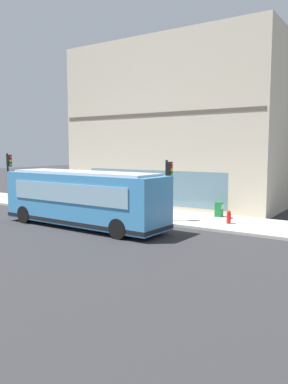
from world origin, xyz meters
name	(u,v)px	position (x,y,z in m)	size (l,w,h in m)	color
ground	(84,226)	(0.00, 0.00, 0.00)	(120.00, 120.00, 0.00)	#2D2D30
sidewalk_curb	(134,213)	(4.86, 0.00, 0.07)	(4.52, 40.00, 0.15)	#B2ADA3
building_corner	(181,126)	(11.35, 0.00, 6.05)	(8.52, 16.05, 12.11)	beige
city_bus_nearside	(83,199)	(-0.18, -0.10, 1.55)	(2.88, 10.12, 3.07)	#3F8CC6
traffic_light_near_corner	(168,179)	(3.28, -3.51, 2.60)	(0.32, 0.49, 3.51)	black
traffic_light_down_block	(9,168)	(3.09, 10.43, 2.80)	(0.32, 0.49, 3.80)	black
fire_hydrant	(229,217)	(4.43, -6.75, 0.51)	(0.35, 0.35, 0.74)	red
pedestrian_near_hydrant	(144,200)	(3.89, -1.46, 1.18)	(0.32, 0.32, 1.77)	#B23338
pedestrian_walking_along_curb	(44,191)	(4.62, 8.32, 1.09)	(0.32, 0.32, 1.63)	silver
pedestrian_by_light_pole	(34,191)	(3.38, 8.04, 1.18)	(0.32, 0.32, 1.78)	gold
newspaper_vending_box	(219,209)	(6.21, -5.43, 0.60)	(0.44, 0.42, 0.90)	#197233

